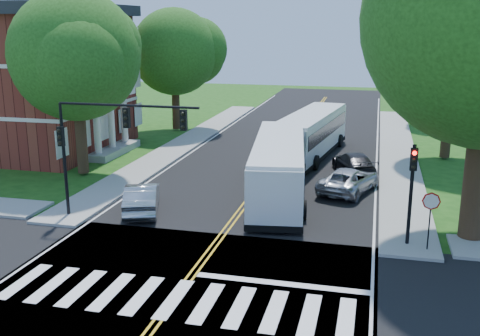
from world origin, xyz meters
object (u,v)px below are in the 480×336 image
(suv, at_px, (349,180))
(bus_lead, at_px, (279,167))
(bus_follow, at_px, (311,134))
(dark_sedan, at_px, (354,163))
(hatchback, at_px, (142,198))
(signal_nw, at_px, (106,134))
(signal_ne, at_px, (412,182))

(suv, bearing_deg, bus_lead, 43.04)
(bus_follow, bearing_deg, dark_sedan, 135.39)
(bus_follow, bearing_deg, suv, 118.98)
(hatchback, relative_size, dark_sedan, 0.95)
(signal_nw, relative_size, bus_follow, 0.57)
(signal_nw, xyz_separation_m, dark_sedan, (11.22, 11.83, -3.66))
(signal_nw, distance_m, hatchback, 4.07)
(bus_lead, height_order, dark_sedan, bus_lead)
(signal_nw, height_order, signal_ne, signal_nw)
(bus_lead, xyz_separation_m, hatchback, (-6.34, -4.38, -0.94))
(bus_lead, relative_size, hatchback, 2.76)
(bus_lead, height_order, bus_follow, bus_lead)
(bus_lead, relative_size, suv, 2.53)
(hatchback, bearing_deg, bus_lead, -165.01)
(signal_ne, height_order, hatchback, signal_ne)
(hatchback, bearing_deg, signal_ne, 153.44)
(signal_ne, relative_size, bus_follow, 0.35)
(signal_nw, relative_size, signal_ne, 1.62)
(signal_nw, xyz_separation_m, signal_ne, (14.06, 0.01, -1.41))
(bus_follow, xyz_separation_m, hatchback, (-6.91, -14.59, -0.91))
(signal_nw, distance_m, bus_follow, 18.20)
(signal_ne, height_order, bus_lead, signal_ne)
(signal_ne, distance_m, bus_lead, 9.07)
(bus_lead, bearing_deg, signal_ne, 130.62)
(signal_nw, distance_m, dark_sedan, 16.71)
(suv, bearing_deg, dark_sedan, -73.42)
(bus_lead, bearing_deg, dark_sedan, -131.49)
(bus_lead, bearing_deg, suv, -162.72)
(signal_ne, distance_m, hatchback, 13.34)
(signal_nw, bearing_deg, signal_ne, 0.05)
(suv, bearing_deg, signal_nw, 52.78)
(signal_nw, xyz_separation_m, bus_follow, (7.90, 16.18, -2.69))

